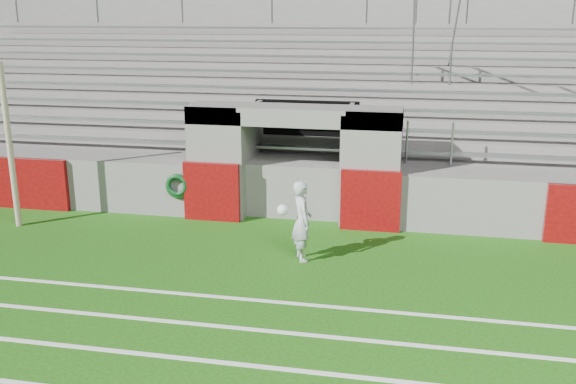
# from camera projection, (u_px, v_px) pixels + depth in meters

# --- Properties ---
(ground) EXTENTS (90.00, 90.00, 0.00)m
(ground) POSITION_uv_depth(u_px,v_px,m) (258.00, 276.00, 11.65)
(ground) COLOR #194E0D
(ground) RESTS_ON ground
(field_post) EXTENTS (0.13, 0.13, 3.62)m
(field_post) POSITION_uv_depth(u_px,v_px,m) (10.00, 146.00, 13.90)
(field_post) COLOR tan
(field_post) RESTS_ON ground
(stadium_structure) EXTENTS (26.00, 8.48, 5.42)m
(stadium_structure) POSITION_uv_depth(u_px,v_px,m) (323.00, 123.00, 18.77)
(stadium_structure) COLOR slate
(stadium_structure) RESTS_ON ground
(goalkeeper_with_ball) EXTENTS (0.74, 0.68, 1.57)m
(goalkeeper_with_ball) POSITION_uv_depth(u_px,v_px,m) (301.00, 220.00, 12.23)
(goalkeeper_with_ball) COLOR #B1B6BB
(goalkeeper_with_ball) RESTS_ON ground
(hose_coil) EXTENTS (0.59, 0.15, 0.59)m
(hose_coil) POSITION_uv_depth(u_px,v_px,m) (177.00, 186.00, 14.70)
(hose_coil) COLOR #0C3D14
(hose_coil) RESTS_ON ground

